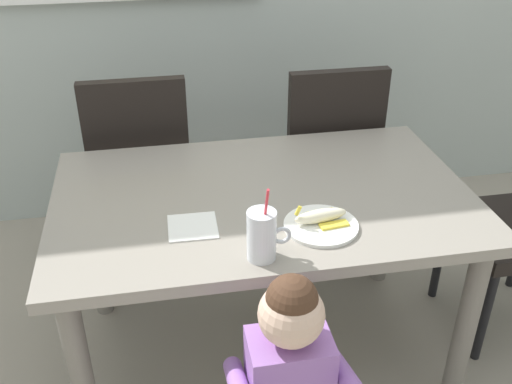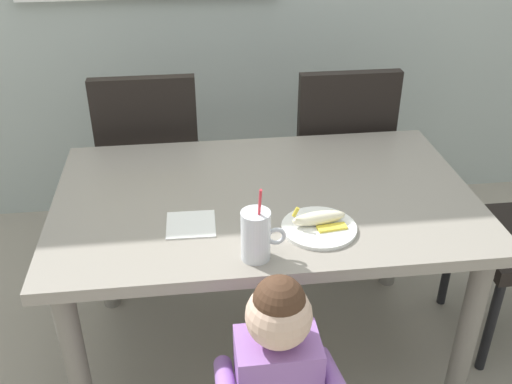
{
  "view_description": "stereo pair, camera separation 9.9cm",
  "coord_description": "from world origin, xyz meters",
  "px_view_note": "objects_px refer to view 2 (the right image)",
  "views": [
    {
      "loc": [
        -0.33,
        -1.66,
        1.72
      ],
      "look_at": [
        -0.04,
        -0.09,
        0.78
      ],
      "focal_mm": 40.95,
      "sensor_mm": 36.0,
      "label": 1
    },
    {
      "loc": [
        -0.24,
        -1.68,
        1.72
      ],
      "look_at": [
        -0.04,
        -0.09,
        0.78
      ],
      "focal_mm": 40.95,
      "sensor_mm": 36.0,
      "label": 2
    }
  ],
  "objects_px": {
    "peeled_banana": "(320,218)",
    "toddler_standing": "(277,373)",
    "dining_chair_right": "(337,153)",
    "paper_napkin": "(191,224)",
    "dining_table": "(265,218)",
    "snack_plate": "(319,228)",
    "dining_chair_left": "(151,160)",
    "milk_cup": "(256,238)"
  },
  "relations": [
    {
      "from": "dining_chair_left",
      "to": "toddler_standing",
      "type": "relative_size",
      "value": 1.15
    },
    {
      "from": "toddler_standing",
      "to": "peeled_banana",
      "type": "distance_m",
      "value": 0.48
    },
    {
      "from": "dining_table",
      "to": "snack_plate",
      "type": "xyz_separation_m",
      "value": [
        0.13,
        -0.23,
        0.1
      ]
    },
    {
      "from": "milk_cup",
      "to": "paper_napkin",
      "type": "relative_size",
      "value": 1.65
    },
    {
      "from": "dining_table",
      "to": "dining_chair_left",
      "type": "height_order",
      "value": "dining_chair_left"
    },
    {
      "from": "dining_chair_right",
      "to": "paper_napkin",
      "type": "bearing_deg",
      "value": 49.6
    },
    {
      "from": "snack_plate",
      "to": "milk_cup",
      "type": "bearing_deg",
      "value": -150.59
    },
    {
      "from": "dining_table",
      "to": "peeled_banana",
      "type": "xyz_separation_m",
      "value": [
        0.14,
        -0.22,
        0.13
      ]
    },
    {
      "from": "dining_table",
      "to": "paper_napkin",
      "type": "relative_size",
      "value": 9.37
    },
    {
      "from": "peeled_banana",
      "to": "paper_napkin",
      "type": "relative_size",
      "value": 1.16
    },
    {
      "from": "milk_cup",
      "to": "snack_plate",
      "type": "relative_size",
      "value": 1.07
    },
    {
      "from": "dining_chair_left",
      "to": "snack_plate",
      "type": "height_order",
      "value": "dining_chair_left"
    },
    {
      "from": "dining_chair_right",
      "to": "dining_chair_left",
      "type": "bearing_deg",
      "value": -2.62
    },
    {
      "from": "dining_chair_left",
      "to": "dining_chair_right",
      "type": "distance_m",
      "value": 0.83
    },
    {
      "from": "dining_table",
      "to": "peeled_banana",
      "type": "distance_m",
      "value": 0.29
    },
    {
      "from": "peeled_banana",
      "to": "toddler_standing",
      "type": "bearing_deg",
      "value": -115.94
    },
    {
      "from": "dining_chair_right",
      "to": "toddler_standing",
      "type": "distance_m",
      "value": 1.31
    },
    {
      "from": "peeled_banana",
      "to": "dining_chair_right",
      "type": "bearing_deg",
      "value": 71.7
    },
    {
      "from": "dining_table",
      "to": "paper_napkin",
      "type": "height_order",
      "value": "paper_napkin"
    },
    {
      "from": "milk_cup",
      "to": "paper_napkin",
      "type": "xyz_separation_m",
      "value": [
        -0.18,
        0.19,
        -0.06
      ]
    },
    {
      "from": "milk_cup",
      "to": "peeled_banana",
      "type": "xyz_separation_m",
      "value": [
        0.21,
        0.13,
        -0.04
      ]
    },
    {
      "from": "dining_chair_left",
      "to": "dining_chair_right",
      "type": "xyz_separation_m",
      "value": [
        0.83,
        -0.04,
        0.0
      ]
    },
    {
      "from": "toddler_standing",
      "to": "snack_plate",
      "type": "xyz_separation_m",
      "value": [
        0.18,
        0.37,
        0.2
      ]
    },
    {
      "from": "snack_plate",
      "to": "paper_napkin",
      "type": "height_order",
      "value": "snack_plate"
    },
    {
      "from": "dining_chair_left",
      "to": "paper_napkin",
      "type": "bearing_deg",
      "value": 101.22
    },
    {
      "from": "peeled_banana",
      "to": "dining_table",
      "type": "bearing_deg",
      "value": 122.03
    },
    {
      "from": "snack_plate",
      "to": "peeled_banana",
      "type": "height_order",
      "value": "peeled_banana"
    },
    {
      "from": "dining_chair_left",
      "to": "snack_plate",
      "type": "relative_size",
      "value": 4.17
    },
    {
      "from": "snack_plate",
      "to": "peeled_banana",
      "type": "distance_m",
      "value": 0.03
    },
    {
      "from": "milk_cup",
      "to": "snack_plate",
      "type": "height_order",
      "value": "milk_cup"
    },
    {
      "from": "dining_chair_right",
      "to": "milk_cup",
      "type": "distance_m",
      "value": 1.12
    },
    {
      "from": "dining_table",
      "to": "dining_chair_left",
      "type": "bearing_deg",
      "value": 122.08
    },
    {
      "from": "toddler_standing",
      "to": "dining_chair_right",
      "type": "bearing_deg",
      "value": 69.25
    },
    {
      "from": "toddler_standing",
      "to": "paper_napkin",
      "type": "relative_size",
      "value": 5.59
    },
    {
      "from": "milk_cup",
      "to": "toddler_standing",
      "type": "bearing_deg",
      "value": -84.01
    },
    {
      "from": "dining_table",
      "to": "peeled_banana",
      "type": "bearing_deg",
      "value": -57.97
    },
    {
      "from": "peeled_banana",
      "to": "snack_plate",
      "type": "bearing_deg",
      "value": -104.66
    },
    {
      "from": "toddler_standing",
      "to": "peeled_banana",
      "type": "height_order",
      "value": "toddler_standing"
    },
    {
      "from": "milk_cup",
      "to": "dining_chair_left",
      "type": "bearing_deg",
      "value": 108.71
    },
    {
      "from": "paper_napkin",
      "to": "dining_table",
      "type": "bearing_deg",
      "value": 32.59
    },
    {
      "from": "snack_plate",
      "to": "paper_napkin",
      "type": "xyz_separation_m",
      "value": [
        -0.39,
        0.07,
        -0.0
      ]
    },
    {
      "from": "dining_chair_left",
      "to": "milk_cup",
      "type": "bearing_deg",
      "value": 108.71
    }
  ]
}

